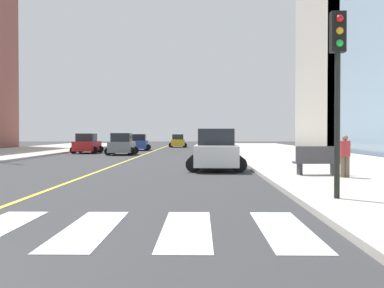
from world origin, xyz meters
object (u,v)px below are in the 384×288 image
Objects in this scene: traffic_light_near_corner at (338,67)px; car_gray_fourth at (122,145)px; car_blue_third at (139,143)px; park_bench at (317,161)px; car_yellow_nearest at (178,141)px; car_white_second at (216,151)px; car_red_fifth at (87,144)px; pedestrian_waiting_east at (345,154)px.

car_gray_fourth is at bearing -71.33° from traffic_light_near_corner.
car_blue_third is 35.19m from park_bench.
traffic_light_near_corner is (9.87, -40.67, 2.61)m from car_blue_third.
car_yellow_nearest is 12.52m from car_blue_third.
park_bench is (11.02, -33.42, -0.11)m from car_blue_third.
car_white_second is 12.35m from traffic_light_near_corner.
traffic_light_near_corner is (6.34, -52.68, 2.62)m from car_yellow_nearest.
traffic_light_near_corner reaches higher than car_white_second.
traffic_light_near_corner is at bearing -72.42° from car_gray_fourth.
traffic_light_near_corner is at bearing 165.73° from park_bench.
traffic_light_near_corner reaches higher than car_blue_third.
car_gray_fourth is 5.01m from car_red_fifth.
car_blue_third is 0.98× the size of car_red_fifth.
traffic_light_near_corner is (2.65, -11.81, 2.47)m from car_white_second.
car_yellow_nearest is 23.61m from car_gray_fourth.
car_yellow_nearest is at bearing -83.52° from car_white_second.
car_white_second is at bearing -61.81° from car_red_fifth.
pedestrian_waiting_east is (15.50, -26.61, 0.18)m from car_red_fifth.
car_blue_third is at bearing -74.64° from car_white_second.
car_gray_fourth is at bearing 21.44° from park_bench.
car_gray_fourth is (-3.58, -23.34, 0.06)m from car_yellow_nearest.
car_yellow_nearest is at bearing 71.02° from car_blue_third.
car_white_second is 23.62m from car_red_fifth.
car_gray_fourth is at bearing -66.17° from car_white_second.
traffic_light_near_corner is 7.83m from park_bench.
car_red_fifth is 2.16× the size of park_bench.
car_red_fifth is (-10.93, 20.94, -0.10)m from car_white_second.
traffic_light_near_corner is (13.58, -32.75, 2.58)m from car_red_fifth.
car_red_fifth reaches higher than car_blue_third.
car_yellow_nearest is 41.04m from car_white_second.
car_blue_third is 0.84× the size of traffic_light_near_corner.
car_red_fifth is at bearing 67.23° from car_yellow_nearest.
pedestrian_waiting_east is at bearing -59.13° from car_red_fifth.
pedestrian_waiting_east is (8.26, -46.53, 0.23)m from car_yellow_nearest.
car_gray_fourth reaches higher than car_red_fifth.
car_yellow_nearest is 46.04m from park_bench.
car_white_second is 2.89× the size of pedestrian_waiting_east.
car_red_fifth is at bearing 24.84° from park_bench.
pedestrian_waiting_east is at bearing -64.05° from car_gray_fourth.
car_gray_fourth is at bearing 78.48° from car_yellow_nearest.
car_yellow_nearest is at bearing 80.19° from car_gray_fourth.
car_white_second reaches higher than park_bench.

